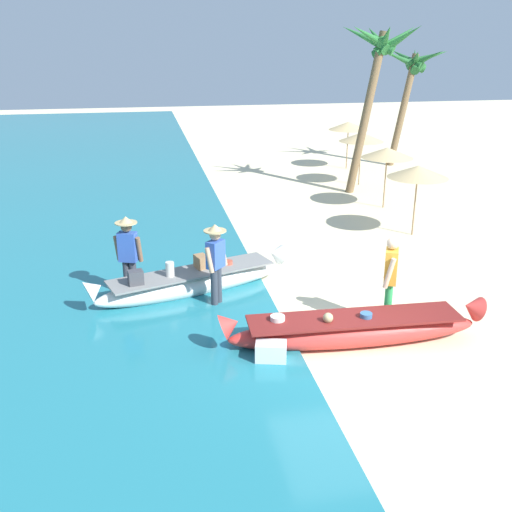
% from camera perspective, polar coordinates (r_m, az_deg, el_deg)
% --- Properties ---
extents(ground_plane, '(80.00, 80.00, 0.00)m').
position_cam_1_polar(ground_plane, '(10.68, 9.06, -8.13)').
color(ground_plane, beige).
extents(boat_red_foreground, '(4.75, 0.92, 0.82)m').
position_cam_1_polar(boat_red_foreground, '(10.45, 9.43, -7.04)').
color(boat_red_foreground, red).
rests_on(boat_red_foreground, ground).
extents(boat_white_midground, '(4.37, 2.00, 0.83)m').
position_cam_1_polar(boat_white_midground, '(12.31, -6.21, -2.49)').
color(boat_white_midground, white).
rests_on(boat_white_midground, ground).
extents(person_vendor_hatted, '(0.51, 0.53, 1.74)m').
position_cam_1_polar(person_vendor_hatted, '(11.44, -3.92, -0.41)').
color(person_vendor_hatted, '#333842').
rests_on(person_vendor_hatted, ground).
extents(person_tourist_customer, '(0.42, 0.59, 1.73)m').
position_cam_1_polar(person_tourist_customer, '(10.97, 12.85, -1.97)').
color(person_tourist_customer, green).
rests_on(person_tourist_customer, ground).
extents(person_vendor_assistant, '(0.59, 0.44, 1.77)m').
position_cam_1_polar(person_vendor_assistant, '(12.05, -12.26, 0.35)').
color(person_vendor_assistant, '#333842').
rests_on(person_vendor_assistant, ground).
extents(parasol_row_0, '(1.60, 1.60, 1.91)m').
position_cam_1_polar(parasol_row_0, '(16.29, 15.40, 7.87)').
color(parasol_row_0, '#8E6B47').
rests_on(parasol_row_0, ground).
extents(parasol_row_1, '(1.60, 1.60, 1.91)m').
position_cam_1_polar(parasol_row_1, '(18.90, 12.59, 9.73)').
color(parasol_row_1, '#8E6B47').
rests_on(parasol_row_1, ground).
extents(parasol_row_2, '(1.60, 1.60, 1.91)m').
position_cam_1_polar(parasol_row_2, '(21.88, 10.17, 11.27)').
color(parasol_row_2, '#8E6B47').
rests_on(parasol_row_2, ground).
extents(parasol_row_3, '(1.60, 1.60, 1.91)m').
position_cam_1_polar(parasol_row_3, '(24.75, 8.94, 12.34)').
color(parasol_row_3, '#8E6B47').
rests_on(parasol_row_3, ground).
extents(palm_tree_tall_inland, '(2.43, 2.24, 5.63)m').
position_cam_1_polar(palm_tree_tall_inland, '(20.74, 11.81, 18.40)').
color(palm_tree_tall_inland, brown).
rests_on(palm_tree_tall_inland, ground).
extents(palm_tree_leaning_seaward, '(2.92, 2.41, 4.84)m').
position_cam_1_polar(palm_tree_leaning_seaward, '(25.92, 14.90, 17.01)').
color(palm_tree_leaning_seaward, brown).
rests_on(palm_tree_leaning_seaward, ground).
extents(cooler_box, '(0.57, 0.43, 0.41)m').
position_cam_1_polar(cooler_box, '(9.74, 1.46, -9.46)').
color(cooler_box, silver).
rests_on(cooler_box, ground).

